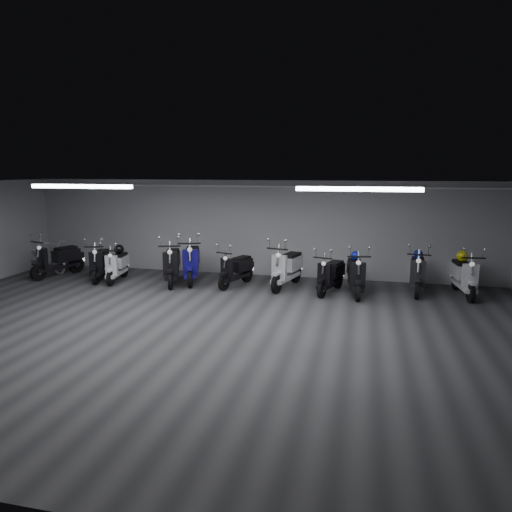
% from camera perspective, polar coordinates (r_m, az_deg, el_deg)
% --- Properties ---
extents(floor, '(14.00, 10.00, 0.01)m').
position_cam_1_polar(floor, '(9.40, -7.28, -8.95)').
color(floor, '#323235').
rests_on(floor, ground).
extents(ceiling, '(14.00, 10.00, 0.01)m').
position_cam_1_polar(ceiling, '(8.86, -7.71, 8.44)').
color(ceiling, gray).
rests_on(ceiling, ground).
extents(back_wall, '(14.00, 0.01, 2.80)m').
position_cam_1_polar(back_wall, '(13.76, -0.19, 3.42)').
color(back_wall, '#9A999C').
rests_on(back_wall, ground).
extents(fluor_strip_left, '(2.40, 0.18, 0.08)m').
position_cam_1_polar(fluor_strip_left, '(11.13, -20.56, 7.96)').
color(fluor_strip_left, white).
rests_on(fluor_strip_left, ceiling).
extents(fluor_strip_right, '(2.40, 0.18, 0.08)m').
position_cam_1_polar(fluor_strip_right, '(9.29, 12.38, 7.99)').
color(fluor_strip_right, white).
rests_on(fluor_strip_right, ceiling).
extents(conduit, '(13.60, 0.05, 0.05)m').
position_cam_1_polar(conduit, '(13.58, -0.27, 8.49)').
color(conduit, white).
rests_on(conduit, back_wall).
extents(scooter_0, '(1.21, 1.93, 1.36)m').
position_cam_1_polar(scooter_0, '(14.81, -23.16, 0.25)').
color(scooter_0, black).
rests_on(scooter_0, floor).
extents(scooter_1, '(1.07, 1.83, 1.29)m').
position_cam_1_polar(scooter_1, '(13.98, -18.54, -0.16)').
color(scooter_1, black).
rests_on(scooter_1, floor).
extents(scooter_2, '(0.78, 1.67, 1.20)m').
position_cam_1_polar(scooter_2, '(13.62, -16.65, -0.52)').
color(scooter_2, silver).
rests_on(scooter_2, floor).
extents(scooter_3, '(1.21, 2.03, 1.43)m').
position_cam_1_polar(scooter_3, '(12.96, -10.24, -0.27)').
color(scooter_3, black).
rests_on(scooter_3, floor).
extents(scooter_4, '(1.20, 2.10, 1.48)m').
position_cam_1_polar(scooter_4, '(13.07, -7.88, 0.01)').
color(scooter_4, navy).
rests_on(scooter_4, floor).
extents(scooter_5, '(1.06, 1.73, 1.22)m').
position_cam_1_polar(scooter_5, '(12.53, -2.48, -0.96)').
color(scooter_5, black).
rests_on(scooter_5, floor).
extents(scooter_6, '(1.09, 2.00, 1.42)m').
position_cam_1_polar(scooter_6, '(12.34, 3.79, -0.69)').
color(scooter_6, silver).
rests_on(scooter_6, floor).
extents(scooter_7, '(1.03, 1.75, 1.24)m').
position_cam_1_polar(scooter_7, '(11.96, 9.13, -1.61)').
color(scooter_7, black).
rests_on(scooter_7, floor).
extents(scooter_8, '(0.82, 1.88, 1.35)m').
position_cam_1_polar(scooter_8, '(11.88, 12.11, -1.51)').
color(scooter_8, black).
rests_on(scooter_8, floor).
extents(scooter_9, '(0.77, 1.87, 1.36)m').
position_cam_1_polar(scooter_9, '(12.49, 19.15, -1.26)').
color(scooter_9, black).
rests_on(scooter_9, floor).
extents(bicycle, '(1.99, 1.32, 1.22)m').
position_cam_1_polar(bicycle, '(15.60, -24.23, 0.40)').
color(bicycle, silver).
rests_on(bicycle, floor).
extents(scooter_10, '(0.78, 1.84, 1.33)m').
position_cam_1_polar(scooter_10, '(12.62, 24.12, -1.56)').
color(scooter_10, white).
rests_on(scooter_10, floor).
extents(helmet_0, '(0.28, 0.28, 0.28)m').
position_cam_1_polar(helmet_0, '(12.80, 23.90, -0.01)').
color(helmet_0, yellow).
rests_on(helmet_0, scooter_10).
extents(helmet_1, '(0.24, 0.24, 0.24)m').
position_cam_1_polar(helmet_1, '(12.69, 19.21, 0.20)').
color(helmet_1, navy).
rests_on(helmet_1, scooter_9).
extents(helmet_2, '(0.24, 0.24, 0.24)m').
position_cam_1_polar(helmet_2, '(12.08, 12.04, 0.04)').
color(helmet_2, navy).
rests_on(helmet_2, scooter_8).
extents(helmet_3, '(0.27, 0.27, 0.27)m').
position_cam_1_polar(helmet_3, '(13.78, -16.38, 0.80)').
color(helmet_3, black).
rests_on(helmet_3, scooter_2).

